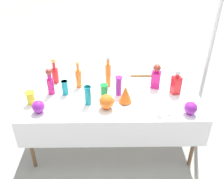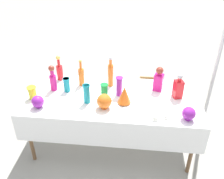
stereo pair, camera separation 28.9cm
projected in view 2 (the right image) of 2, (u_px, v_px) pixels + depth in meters
ground_plane at (112, 144)px, 3.35m from camera, size 40.00×40.00×0.00m
display_table at (112, 103)px, 2.95m from camera, size 2.07×0.94×0.76m
tall_bottle_0 at (81, 76)px, 3.11m from camera, size 0.07×0.07×0.35m
tall_bottle_1 at (111, 74)px, 3.08m from camera, size 0.07×0.07×0.40m
tall_bottle_2 at (53, 79)px, 3.00m from camera, size 0.08×0.08×0.33m
tall_bottle_3 at (60, 71)px, 3.23m from camera, size 0.08×0.08×0.34m
square_decanter_0 at (178, 88)px, 2.87m from camera, size 0.12×0.12×0.31m
square_decanter_1 at (159, 80)px, 3.01m from camera, size 0.13×0.13×0.31m
slender_vase_0 at (67, 84)px, 3.00m from camera, size 0.09×0.09×0.18m
slender_vase_1 at (104, 90)px, 2.92m from camera, size 0.09×0.09×0.16m
slender_vase_2 at (32, 92)px, 2.88m from camera, size 0.11×0.11×0.15m
slender_vase_3 at (87, 93)px, 2.79m from camera, size 0.08×0.08×0.23m
slender_vase_4 at (119, 86)px, 2.91m from camera, size 0.08×0.08×0.24m
fluted_vase_0 at (124, 95)px, 2.78m from camera, size 0.15×0.15×0.21m
round_bowl_0 at (189, 114)px, 2.54m from camera, size 0.14×0.14×0.15m
round_bowl_1 at (38, 102)px, 2.73m from camera, size 0.14×0.14×0.15m
round_bowl_2 at (104, 101)px, 2.71m from camera, size 0.16×0.16×0.17m
price_tag_left at (166, 118)px, 2.57m from camera, size 0.05×0.02×0.04m
price_tag_center at (155, 119)px, 2.55m from camera, size 0.06×0.03×0.04m
cardboard_box_behind_left at (153, 97)px, 4.05m from camera, size 0.58×0.51×0.37m
cardboard_box_behind_right at (151, 89)px, 4.27m from camera, size 0.46×0.31×0.34m
canopy_pole at (216, 67)px, 3.19m from camera, size 0.18×0.18×2.40m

